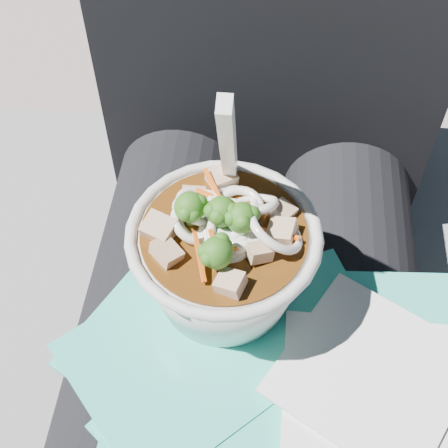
# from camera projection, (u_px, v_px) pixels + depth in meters

# --- Properties ---
(stone_ledge) EXTENTS (1.02, 0.54, 0.43)m
(stone_ledge) POSITION_uv_depth(u_px,v_px,m) (249.00, 356.00, 0.87)
(stone_ledge) COLOR slate
(stone_ledge) RESTS_ON ground
(lap) EXTENTS (0.32, 0.48, 0.14)m
(lap) POSITION_uv_depth(u_px,v_px,m) (247.00, 371.00, 0.56)
(lap) COLOR black
(lap) RESTS_ON stone_ledge
(person_body) EXTENTS (0.34, 0.94, 0.97)m
(person_body) POSITION_uv_depth(u_px,v_px,m) (256.00, 265.00, 0.59)
(person_body) COLOR black
(person_body) RESTS_ON ground
(plastic_bag) EXTENTS (0.36, 0.32, 0.01)m
(plastic_bag) POSITION_uv_depth(u_px,v_px,m) (265.00, 365.00, 0.48)
(plastic_bag) COLOR #2CBBA5
(plastic_bag) RESTS_ON lap
(napkins) EXTENTS (0.17, 0.18, 0.01)m
(napkins) POSITION_uv_depth(u_px,v_px,m) (376.00, 392.00, 0.46)
(napkins) COLOR white
(napkins) RESTS_ON plastic_bag
(udon_bowl) EXTENTS (0.17, 0.17, 0.20)m
(udon_bowl) POSITION_uv_depth(u_px,v_px,m) (224.00, 253.00, 0.47)
(udon_bowl) COLOR silver
(udon_bowl) RESTS_ON plastic_bag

